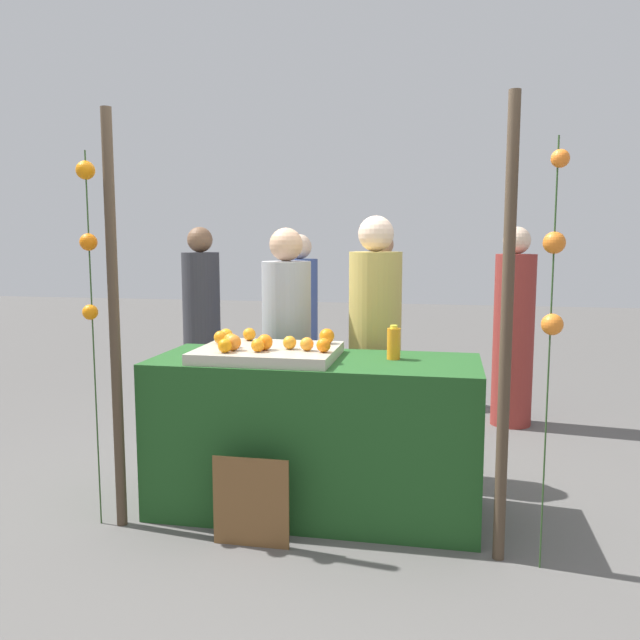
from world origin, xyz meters
TOP-DOWN VIEW (x-y plane):
  - ground_plane at (0.00, 0.00)m, footprint 24.00×24.00m
  - stall_counter at (0.00, 0.00)m, footprint 1.83×0.72m
  - orange_tray at (-0.26, -0.03)m, footprint 0.77×0.61m
  - orange_0 at (-0.57, 0.04)m, footprint 0.08×0.08m
  - orange_1 at (-0.26, -0.11)m, footprint 0.09×0.09m
  - orange_2 at (-0.28, -0.18)m, footprint 0.07×0.07m
  - orange_3 at (0.07, -0.12)m, footprint 0.08×0.08m
  - orange_4 at (-0.44, -0.24)m, footprint 0.08×0.08m
  - orange_5 at (0.04, 0.17)m, footprint 0.09×0.09m
  - orange_6 at (-0.42, -0.16)m, footprint 0.09×0.09m
  - orange_7 at (-0.03, -0.09)m, footprint 0.07×0.07m
  - orange_8 at (-0.56, 0.12)m, footprint 0.08×0.08m
  - orange_9 at (-0.13, -0.06)m, footprint 0.07×0.07m
  - orange_10 at (-0.47, -0.08)m, footprint 0.08×0.08m
  - orange_11 at (-0.44, 0.19)m, footprint 0.08×0.08m
  - juice_bottle at (0.43, 0.07)m, footprint 0.07×0.07m
  - chalkboard_sign at (-0.23, -0.50)m, footprint 0.40×0.03m
  - vendor_left at (-0.32, 0.64)m, footprint 0.32×0.32m
  - vendor_right at (0.27, 0.64)m, footprint 0.34×0.34m
  - crowd_person_0 at (-1.42, 1.92)m, footprint 0.33×0.33m
  - crowd_person_1 at (0.11, 2.58)m, footprint 0.32×0.32m
  - crowd_person_2 at (1.27, 2.00)m, footprint 0.33×0.33m
  - crowd_person_3 at (-0.55, 2.01)m, footprint 0.32×0.32m
  - canopy_post_left at (-0.99, -0.40)m, footprint 0.06×0.06m
  - canopy_post_right at (0.99, -0.40)m, footprint 0.06×0.06m
  - garland_strand_left at (-1.12, -0.41)m, footprint 0.10×0.11m
  - garland_strand_right at (1.18, -0.45)m, footprint 0.10×0.11m

SIDE VIEW (x-z plane):
  - ground_plane at x=0.00m, z-range 0.00..0.00m
  - chalkboard_sign at x=-0.23m, z-range -0.01..0.46m
  - stall_counter at x=0.00m, z-range 0.00..0.88m
  - crowd_person_3 at x=-0.55m, z-range -0.05..1.53m
  - crowd_person_1 at x=0.11m, z-range -0.06..1.55m
  - vendor_left at x=-0.32m, z-range -0.06..1.56m
  - crowd_person_2 at x=1.27m, z-range -0.06..1.59m
  - crowd_person_0 at x=-1.42m, z-range -0.06..1.59m
  - vendor_right at x=0.27m, z-range -0.06..1.63m
  - orange_tray at x=-0.26m, z-range 0.88..0.94m
  - juice_bottle at x=0.43m, z-range 0.87..1.07m
  - orange_2 at x=-0.28m, z-range 0.94..1.01m
  - orange_9 at x=-0.13m, z-range 0.94..1.02m
  - orange_7 at x=-0.03m, z-range 0.94..1.02m
  - orange_4 at x=-0.44m, z-range 0.94..1.02m
  - orange_11 at x=-0.44m, z-range 0.94..1.02m
  - orange_3 at x=0.07m, z-range 0.94..1.02m
  - orange_0 at x=-0.57m, z-range 0.94..1.02m
  - orange_8 at x=-0.56m, z-range 0.94..1.02m
  - orange_10 at x=-0.47m, z-range 0.94..1.02m
  - orange_1 at x=-0.26m, z-range 0.94..1.03m
  - orange_5 at x=0.04m, z-range 0.94..1.03m
  - orange_6 at x=-0.42m, z-range 0.94..1.03m
  - canopy_post_left at x=-0.99m, z-range 0.00..2.21m
  - canopy_post_right at x=0.99m, z-range 0.00..2.21m
  - garland_strand_right at x=1.18m, z-range 0.45..2.44m
  - garland_strand_left at x=-1.12m, z-range 0.56..2.56m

